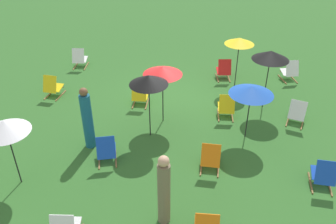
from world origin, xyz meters
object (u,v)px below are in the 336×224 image
at_px(deckchair_10, 140,95).
at_px(umbrella_1, 240,41).
at_px(umbrella_4, 271,55).
at_px(deckchair_4, 211,158).
at_px(deckchair_12, 323,175).
at_px(umbrella_5, 149,80).
at_px(deckchair_1, 80,59).
at_px(deckchair_6, 224,70).
at_px(deckchair_3, 53,87).
at_px(person_0, 164,191).
at_px(umbrella_3, 252,90).
at_px(umbrella_2, 163,71).
at_px(person_1, 87,119).
at_px(deckchair_11, 106,150).
at_px(deckchair_7, 226,107).
at_px(deckchair_5, 290,71).
at_px(umbrella_0, 5,126).
at_px(deckchair_2, 297,113).

height_order(deckchair_10, umbrella_1, umbrella_1).
bearing_deg(umbrella_4, deckchair_4, 65.02).
relative_size(deckchair_12, umbrella_5, 0.42).
xyz_separation_m(deckchair_1, umbrella_4, (-7.14, 2.08, 1.49)).
bearing_deg(deckchair_10, deckchair_6, -141.80).
xyz_separation_m(deckchair_3, person_0, (-4.71, 4.82, 0.50)).
xyz_separation_m(deckchair_3, umbrella_1, (-6.27, -1.78, 1.36)).
bearing_deg(umbrella_3, deckchair_1, -30.91).
relative_size(umbrella_2, umbrella_3, 1.10).
bearing_deg(person_1, person_0, 29.14).
height_order(umbrella_4, umbrella_5, umbrella_4).
bearing_deg(umbrella_5, deckchair_6, -116.80).
height_order(umbrella_1, umbrella_5, umbrella_5).
height_order(deckchair_11, umbrella_2, umbrella_2).
bearing_deg(deckchair_3, deckchair_1, -87.29).
distance_m(deckchair_7, person_1, 4.32).
height_order(deckchair_5, umbrella_1, umbrella_1).
distance_m(umbrella_1, umbrella_4, 1.67).
distance_m(deckchair_11, umbrella_5, 2.17).
xyz_separation_m(deckchair_11, umbrella_4, (-4.29, -3.48, 1.49)).
bearing_deg(person_0, deckchair_11, -28.13).
bearing_deg(umbrella_0, deckchair_10, -117.08).
bearing_deg(deckchair_6, person_0, 70.93).
distance_m(deckchair_1, umbrella_2, 5.42).
bearing_deg(deckchair_5, deckchair_7, 35.17).
relative_size(deckchair_6, umbrella_4, 0.42).
height_order(deckchair_2, person_0, person_0).
height_order(umbrella_1, umbrella_4, umbrella_4).
bearing_deg(deckchair_12, umbrella_0, 10.18).
xyz_separation_m(deckchair_1, person_0, (-4.67, 7.29, 0.50)).
xyz_separation_m(deckchair_7, deckchair_10, (2.85, -0.33, 0.00)).
height_order(deckchair_1, deckchair_11, same).
relative_size(deckchair_2, person_1, 0.47).
bearing_deg(umbrella_2, deckchair_6, -119.19).
bearing_deg(umbrella_0, deckchair_3, -76.47).
distance_m(umbrella_5, person_0, 3.34).
xyz_separation_m(deckchair_11, umbrella_1, (-3.38, -4.87, 1.36)).
height_order(umbrella_0, umbrella_5, umbrella_5).
distance_m(umbrella_2, umbrella_4, 3.41).
height_order(deckchair_7, umbrella_5, umbrella_5).
xyz_separation_m(deckchair_5, umbrella_0, (7.28, 6.75, 1.31)).
height_order(deckchair_12, umbrella_1, umbrella_1).
distance_m(deckchair_6, umbrella_4, 2.76).
bearing_deg(deckchair_2, umbrella_2, 22.97).
bearing_deg(person_1, deckchair_4, 64.19).
bearing_deg(deckchair_6, deckchair_4, 77.49).
distance_m(deckchair_3, deckchair_7, 5.98).
relative_size(umbrella_1, umbrella_5, 0.94).
height_order(deckchair_3, deckchair_11, same).
xyz_separation_m(deckchair_1, deckchair_5, (-8.26, -0.09, 0.00)).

